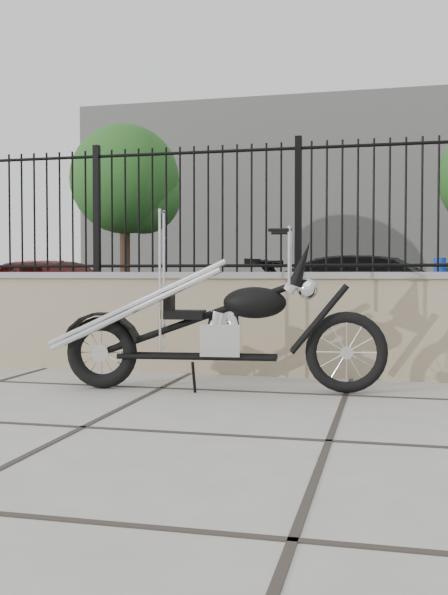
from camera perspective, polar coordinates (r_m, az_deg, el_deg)
ground_plane at (r=4.43m, az=-11.48°, el=-10.41°), size 90.00×90.00×0.00m
parking_lot at (r=16.55m, az=7.07°, el=-1.30°), size 30.00×30.00×0.00m
retaining_wall at (r=6.69m, az=-2.46°, el=-2.01°), size 14.00×0.36×0.96m
iron_fence at (r=6.70m, az=-2.47°, el=7.23°), size 14.00×0.08×1.20m
background_building at (r=30.63m, az=10.03°, el=7.69°), size 22.00×6.00×8.00m
chopper_motorcycle at (r=5.58m, az=-0.72°, el=-0.10°), size 2.51×0.70×1.49m
car_red at (r=12.37m, az=-13.61°, el=0.48°), size 4.00×2.88×1.26m
car_black at (r=11.46m, az=12.94°, el=0.30°), size 4.42×2.16×1.24m
bollard_a at (r=9.07m, az=-9.84°, el=-1.06°), size 0.15×0.15×0.94m
bollard_b at (r=8.38m, az=17.24°, el=-0.72°), size 0.16×0.16×1.13m
tree_left at (r=22.61m, az=-8.15°, el=9.96°), size 3.46×3.46×5.83m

